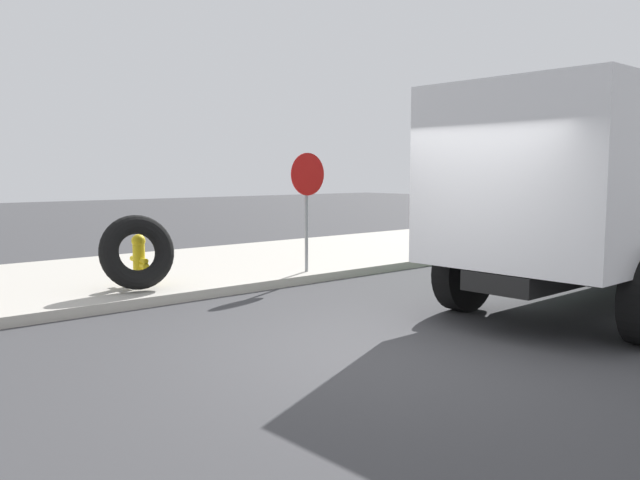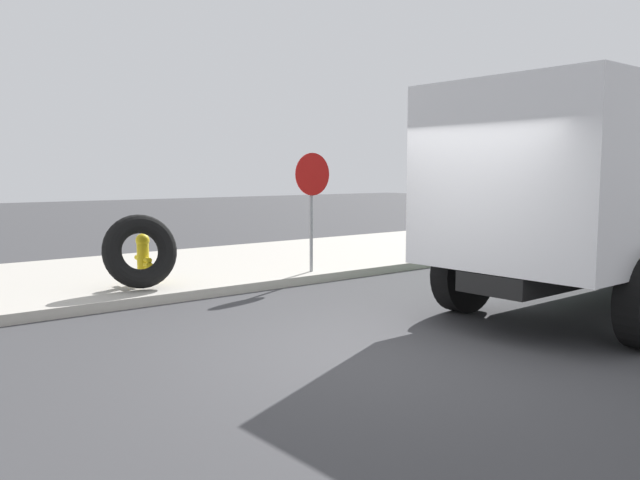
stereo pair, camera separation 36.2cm
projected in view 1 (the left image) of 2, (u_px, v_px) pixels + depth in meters
The scene contains 6 objects.
ground_plane at pixel (391, 357), 6.80m from camera, with size 80.00×80.00×0.00m, color #38383A.
sidewalk_curb at pixel (125, 276), 11.66m from camera, with size 36.00×5.00×0.15m, color #ADA89E.
fire_hydrant at pixel (139, 258), 10.26m from camera, with size 0.22×0.50×0.82m.
loose_tire at pixel (137, 252), 9.74m from camera, with size 1.15×1.15×0.30m, color black.
stop_sign at pixel (307, 190), 11.53m from camera, with size 0.76×0.08×2.14m.
dump_truck_green at pixel (622, 195), 9.43m from camera, with size 7.03×2.88×3.00m.
Camera 1 is at (-4.93, -4.50, 1.94)m, focal length 36.16 mm.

